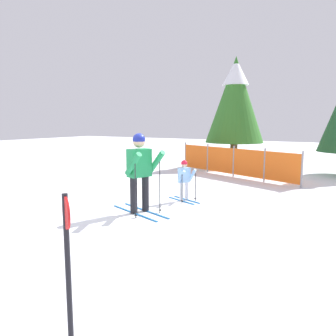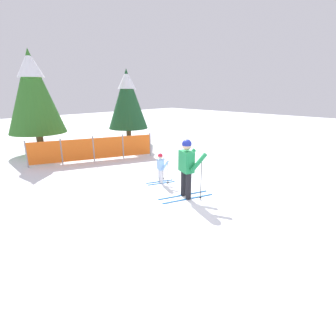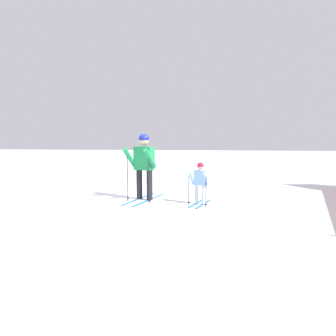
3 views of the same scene
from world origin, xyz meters
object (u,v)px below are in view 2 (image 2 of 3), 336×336
at_px(skier_child, 161,166).
at_px(conifer_near, 127,98).
at_px(safety_fence, 94,149).
at_px(skier_adult, 187,163).
at_px(conifer_far, 33,91).

xyz_separation_m(skier_child, conifer_near, (3.59, 6.70, 2.08)).
xyz_separation_m(skier_child, safety_fence, (-0.16, 4.34, -0.04)).
distance_m(skier_adult, conifer_far, 9.49).
xyz_separation_m(skier_child, conifer_far, (-1.31, 7.70, 2.52)).
xyz_separation_m(skier_adult, conifer_far, (-0.97, 9.21, 2.06)).
xyz_separation_m(skier_adult, safety_fence, (0.18, 5.85, -0.50)).
distance_m(skier_child, conifer_far, 8.21).
bearing_deg(conifer_near, skier_child, -118.19).
bearing_deg(conifer_near, safety_fence, -147.80).
distance_m(safety_fence, conifer_near, 4.92).
relative_size(skier_adult, conifer_far, 0.36).
bearing_deg(safety_fence, conifer_far, 108.93).
height_order(skier_child, conifer_far, conifer_far).
distance_m(skier_child, safety_fence, 4.34).
height_order(skier_adult, skier_child, skier_adult).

